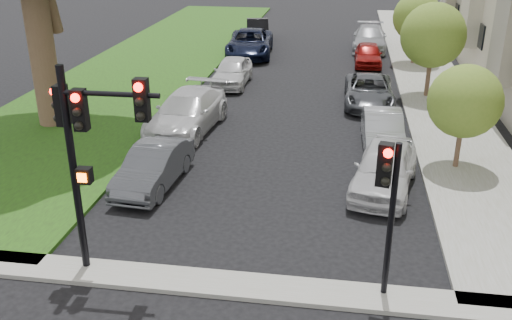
# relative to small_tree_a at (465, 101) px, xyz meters

# --- Properties ---
(grass_strip) EXTENTS (8.00, 44.00, 0.12)m
(grass_strip) POSITION_rel_small_tree_a_xyz_m (-15.20, 14.10, -2.38)
(grass_strip) COLOR #223716
(grass_strip) RESTS_ON ground
(sidewalk_right) EXTENTS (3.50, 44.00, 0.12)m
(sidewalk_right) POSITION_rel_small_tree_a_xyz_m (0.55, 14.10, -2.38)
(sidewalk_right) COLOR gray
(sidewalk_right) RESTS_ON ground
(sidewalk_cross) EXTENTS (60.00, 1.00, 0.12)m
(sidewalk_cross) POSITION_rel_small_tree_a_xyz_m (-6.20, -7.90, -2.38)
(sidewalk_cross) COLOR gray
(sidewalk_cross) RESTS_ON ground
(small_tree_a) EXTENTS (2.44, 2.44, 3.66)m
(small_tree_a) POSITION_rel_small_tree_a_xyz_m (0.00, 0.00, 0.00)
(small_tree_a) COLOR brown
(small_tree_a) RESTS_ON ground
(small_tree_b) EXTENTS (3.00, 3.00, 4.50)m
(small_tree_b) POSITION_rel_small_tree_a_xyz_m (-0.00, 8.59, 0.56)
(small_tree_b) COLOR brown
(small_tree_b) RESTS_ON ground
(small_tree_c) EXTENTS (2.76, 2.76, 4.14)m
(small_tree_c) POSITION_rel_small_tree_a_xyz_m (0.00, 15.37, 0.32)
(small_tree_c) COLOR brown
(small_tree_c) RESTS_ON ground
(traffic_signal_main) EXTENTS (2.50, 0.64, 5.13)m
(traffic_signal_main) POSITION_rel_small_tree_a_xyz_m (-9.60, -7.67, 1.10)
(traffic_signal_main) COLOR black
(traffic_signal_main) RESTS_ON ground
(traffic_signal_secondary) EXTENTS (0.51, 0.41, 3.78)m
(traffic_signal_secondary) POSITION_rel_small_tree_a_xyz_m (-2.94, -7.71, 0.20)
(traffic_signal_secondary) COLOR black
(traffic_signal_secondary) RESTS_ON ground
(car_parked_0) EXTENTS (2.57, 4.66, 1.50)m
(car_parked_0) POSITION_rel_small_tree_a_xyz_m (-2.54, -2.02, -1.69)
(car_parked_0) COLOR silver
(car_parked_0) RESTS_ON ground
(car_parked_1) EXTENTS (1.54, 4.10, 1.34)m
(car_parked_1) POSITION_rel_small_tree_a_xyz_m (-2.43, 1.77, -1.77)
(car_parked_1) COLOR #999BA0
(car_parked_1) RESTS_ON ground
(car_parked_2) EXTENTS (2.23, 4.78, 1.33)m
(car_parked_2) POSITION_rel_small_tree_a_xyz_m (-2.78, 7.01, -1.77)
(car_parked_2) COLOR #3F4247
(car_parked_2) RESTS_ON ground
(car_parked_3) EXTENTS (1.54, 3.82, 1.30)m
(car_parked_3) POSITION_rel_small_tree_a_xyz_m (-2.62, 14.77, -1.78)
(car_parked_3) COLOR maroon
(car_parked_3) RESTS_ON ground
(car_parked_4) EXTENTS (2.29, 5.26, 1.51)m
(car_parked_4) POSITION_rel_small_tree_a_xyz_m (-2.42, 19.16, -1.68)
(car_parked_4) COLOR #999BA0
(car_parked_4) RESTS_ON ground
(car_parked_5) EXTENTS (1.71, 4.12, 1.32)m
(car_parked_5) POSITION_rel_small_tree_a_xyz_m (-9.84, -2.86, -1.77)
(car_parked_5) COLOR #3F4247
(car_parked_5) RESTS_ON ground
(car_parked_6) EXTENTS (2.73, 5.60, 1.57)m
(car_parked_6) POSITION_rel_small_tree_a_xyz_m (-10.14, 2.39, -1.65)
(car_parked_6) COLOR silver
(car_parked_6) RESTS_ON ground
(car_parked_7) EXTENTS (1.70, 4.18, 1.42)m
(car_parked_7) POSITION_rel_small_tree_a_xyz_m (-9.66, 9.38, -1.73)
(car_parked_7) COLOR silver
(car_parked_7) RESTS_ON ground
(car_parked_8) EXTENTS (3.12, 5.97, 1.61)m
(car_parked_8) POSITION_rel_small_tree_a_xyz_m (-9.86, 16.20, -1.63)
(car_parked_8) COLOR black
(car_parked_8) RESTS_ON ground
(car_parked_9) EXTENTS (2.24, 4.52, 1.42)m
(car_parked_9) POSITION_rel_small_tree_a_xyz_m (-10.16, 21.26, -1.72)
(car_parked_9) COLOR black
(car_parked_9) RESTS_ON ground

